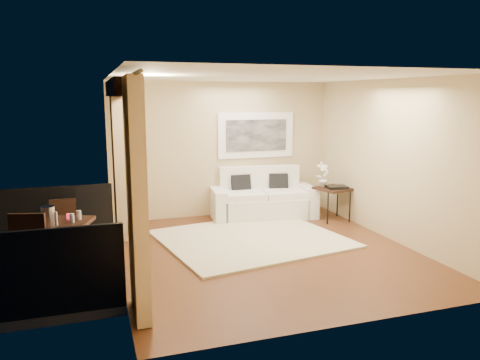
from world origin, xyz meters
name	(u,v)px	position (x,y,z in m)	size (l,w,h in m)	color
floor	(266,252)	(0.00, 0.00, 0.00)	(5.00, 5.00, 0.00)	brown
room_shell	(120,88)	(-2.13, 0.00, 2.52)	(5.00, 6.40, 5.00)	white
balcony	(38,264)	(-3.31, 0.00, 0.18)	(1.81, 2.60, 1.17)	#605B56
curtains	(125,175)	(-2.11, 0.00, 1.34)	(0.16, 4.80, 2.64)	#D6B383
artwork	(256,135)	(0.71, 2.46, 1.62)	(1.62, 0.07, 0.92)	white
rug	(251,239)	(-0.02, 0.66, 0.02)	(2.89, 2.52, 0.04)	beige
sofa	(262,199)	(0.72, 2.09, 0.35)	(2.15, 1.10, 0.99)	white
side_table	(333,190)	(1.93, 1.38, 0.60)	(0.73, 0.73, 0.65)	black
tray	(337,187)	(1.96, 1.29, 0.68)	(0.38, 0.28, 0.05)	black
orchid	(323,174)	(1.76, 1.51, 0.90)	(0.26, 0.18, 0.50)	white
bistro_table	(63,228)	(-2.95, -0.16, 0.70)	(0.84, 0.84, 0.78)	black
balcony_chair_far	(64,222)	(-3.00, 0.91, 0.50)	(0.39, 0.39, 0.88)	black
balcony_chair_near	(26,249)	(-3.36, -0.63, 0.59)	(0.54, 0.54, 1.02)	black
ice_bucket	(48,214)	(-3.13, -0.08, 0.88)	(0.18, 0.18, 0.20)	white
candle	(69,216)	(-2.88, -0.03, 0.82)	(0.06, 0.06, 0.07)	red
vase	(56,219)	(-3.02, -0.33, 0.87)	(0.04, 0.04, 0.18)	white
glass_a	(72,218)	(-2.83, -0.24, 0.84)	(0.06, 0.06, 0.12)	silver
glass_b	(79,215)	(-2.75, -0.10, 0.84)	(0.06, 0.06, 0.12)	silver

